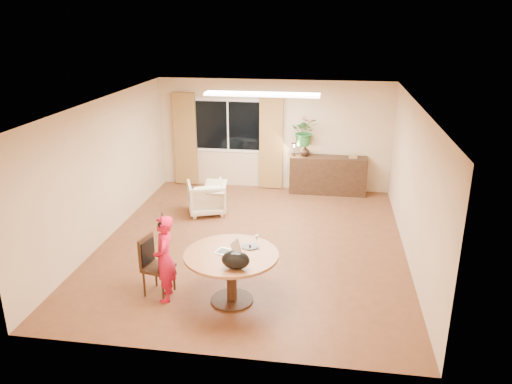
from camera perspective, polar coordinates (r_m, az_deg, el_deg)
floor at (r=9.27m, az=-0.42°, el=-5.91°), size 6.50×6.50×0.00m
ceiling at (r=8.48m, az=-0.47°, el=10.15°), size 6.50×6.50×0.00m
wall_back at (r=11.90m, az=2.04°, el=6.51°), size 5.50×0.00×5.50m
wall_left at (r=9.60m, az=-16.89°, el=2.44°), size 0.00×6.50×6.50m
wall_right at (r=8.81m, az=17.52°, el=0.85°), size 0.00×6.50×6.50m
window at (r=12.01m, az=-3.22°, el=7.59°), size 1.70×0.03×1.30m
curtain_left at (r=12.27m, az=-8.09°, el=5.99°), size 0.55×0.08×2.25m
curtain_right at (r=11.85m, az=1.74°, el=5.69°), size 0.55×0.08×2.25m
ceiling_panel at (r=9.66m, az=0.68°, el=11.10°), size 2.20×0.35×0.05m
dining_table at (r=7.26m, az=-2.83°, el=-8.21°), size 1.36×1.36×0.78m
dining_chair at (r=7.66m, az=-11.11°, el=-8.32°), size 0.51×0.49×0.91m
child at (r=7.42m, az=-10.41°, el=-7.49°), size 0.54×0.41×1.31m
laptop at (r=7.16m, az=-3.37°, el=-6.15°), size 0.38×0.31×0.22m
tumbler at (r=7.35m, az=-2.28°, el=-5.87°), size 0.10×0.10×0.11m
wine_glass at (r=7.28m, az=0.12°, el=-5.71°), size 0.09×0.09×0.21m
pot_lid at (r=7.35m, az=-0.70°, el=-6.19°), size 0.27×0.27×0.04m
handbag at (r=6.72m, az=-2.35°, el=-7.78°), size 0.43×0.31×0.26m
armchair at (r=10.60m, az=-5.70°, el=-0.63°), size 0.96×0.97×0.69m
throw at (r=10.35m, az=-4.69°, el=1.03°), size 0.48×0.57×0.03m
sideboard at (r=11.82m, az=8.22°, el=1.92°), size 1.78×0.43×0.89m
vase at (r=11.68m, az=5.60°, el=4.72°), size 0.28×0.28×0.25m
bouquet at (r=11.57m, az=5.59°, el=6.89°), size 0.64×0.57×0.66m
book_stack at (r=11.70m, az=11.05°, el=4.04°), size 0.21×0.17×0.08m
desk_lamp at (r=11.63m, az=4.38°, el=4.88°), size 0.16×0.16×0.32m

